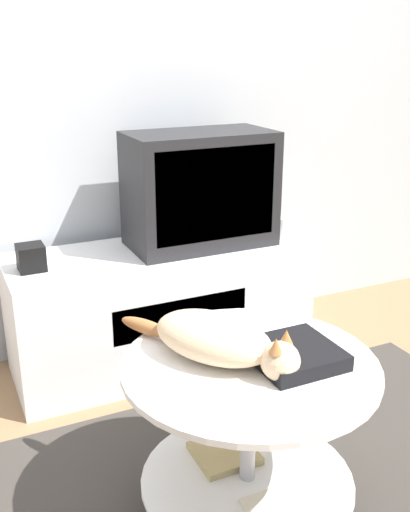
{
  "coord_description": "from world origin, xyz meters",
  "views": [
    {
      "loc": [
        -0.78,
        -1.26,
        1.32
      ],
      "look_at": [
        0.03,
        0.48,
        0.63
      ],
      "focal_mm": 42.0,
      "sensor_mm": 36.0,
      "label": 1
    }
  ],
  "objects_px": {
    "speaker": "(31,258)",
    "cat": "(218,339)",
    "tv": "(200,189)",
    "dvd_box": "(294,354)"
  },
  "relations": [
    {
      "from": "speaker",
      "to": "dvd_box",
      "type": "distance_m",
      "value": 1.12
    },
    {
      "from": "tv",
      "to": "speaker",
      "type": "relative_size",
      "value": 6.01
    },
    {
      "from": "tv",
      "to": "dvd_box",
      "type": "relative_size",
      "value": 2.68
    },
    {
      "from": "tv",
      "to": "dvd_box",
      "type": "distance_m",
      "value": 1.05
    },
    {
      "from": "tv",
      "to": "dvd_box",
      "type": "height_order",
      "value": "tv"
    },
    {
      "from": "speaker",
      "to": "cat",
      "type": "bearing_deg",
      "value": -69.56
    },
    {
      "from": "cat",
      "to": "speaker",
      "type": "bearing_deg",
      "value": 169.36
    },
    {
      "from": "tv",
      "to": "speaker",
      "type": "xyz_separation_m",
      "value": [
        -0.7,
        -0.01,
        -0.19
      ]
    },
    {
      "from": "speaker",
      "to": "tv",
      "type": "bearing_deg",
      "value": 1.15
    },
    {
      "from": "tv",
      "to": "cat",
      "type": "xyz_separation_m",
      "value": [
        -0.37,
        -0.91,
        -0.18
      ]
    }
  ]
}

